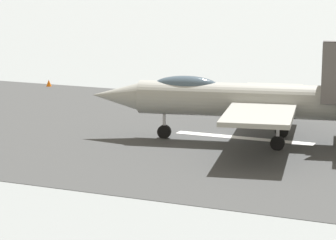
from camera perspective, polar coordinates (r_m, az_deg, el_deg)
ground_plane at (r=45.53m, az=4.74°, el=-1.24°), size 400.00×400.00×0.00m
runway_strip at (r=45.53m, az=4.76°, el=-1.23°), size 240.00×26.00×0.02m
fighter_jet at (r=43.97m, az=5.68°, el=1.49°), size 16.70×13.39×5.59m
marker_cone_mid at (r=57.90m, az=4.90°, el=1.69°), size 0.44×0.44×0.55m
marker_cone_far at (r=64.59m, az=-8.40°, el=2.59°), size 0.44×0.44×0.55m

